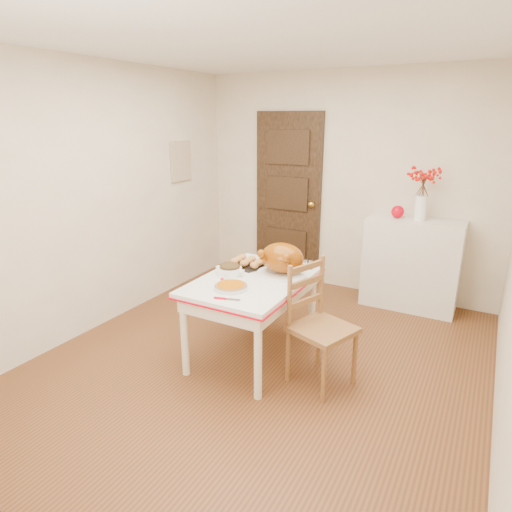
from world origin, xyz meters
The scene contains 20 objects.
floor centered at (0.00, 0.00, 0.00)m, with size 3.50×4.00×0.00m, color #4F2815.
ceiling centered at (0.00, 0.00, 2.50)m, with size 3.50×4.00×0.00m, color white.
wall_back centered at (0.00, 2.00, 1.25)m, with size 3.50×0.00×2.50m, color beige.
wall_front centered at (0.00, -2.00, 1.25)m, with size 3.50×0.00×2.50m, color beige.
wall_left centered at (-1.75, 0.00, 1.25)m, with size 0.00×4.00×2.50m, color beige.
door_back centered at (-0.70, 1.97, 1.03)m, with size 0.85×0.06×2.06m, color black.
photo_board centered at (-1.73, 1.20, 1.50)m, with size 0.03×0.35×0.45m, color #C4B892.
sideboard centered at (0.86, 1.78, 0.48)m, with size 0.97×0.43×0.97m, color silver.
kitchen_table centered at (-0.11, 0.04, 0.36)m, with size 0.82×1.20×0.72m, color white, non-canonical shape.
chair_oak centered at (0.54, -0.06, 0.48)m, with size 0.42×0.42×0.96m, color olive, non-canonical shape.
berry_vase centered at (0.89, 1.78, 1.23)m, with size 0.27×0.27×0.53m, color white, non-canonical shape.
apple centered at (0.66, 1.78, 1.04)m, with size 0.13×0.13×0.13m, color #C40013.
turkey_platter centered at (0.06, 0.23, 0.85)m, with size 0.43×0.35×0.27m, color #8D4003, non-canonical shape.
pumpkin_pie centered at (-0.15, -0.25, 0.74)m, with size 0.25×0.25×0.05m, color #B05400.
stuffing_dish centered at (-0.33, 0.02, 0.77)m, with size 0.26×0.20×0.10m, color brown, non-canonical shape.
rolls_tray centered at (-0.30, 0.29, 0.76)m, with size 0.29×0.23×0.08m, color #C38844, non-canonical shape.
pie_server centered at (-0.07, -0.44, 0.72)m, with size 0.20×0.06×0.01m, color silver, non-canonical shape.
carving_knife centered at (-0.23, -0.18, 0.72)m, with size 0.25×0.06×0.01m, color silver, non-canonical shape.
drinking_glass centered at (-0.03, 0.50, 0.77)m, with size 0.06×0.06×0.11m, color white.
shaker_pair centered at (0.19, 0.48, 0.76)m, with size 0.08×0.03×0.08m, color white, non-canonical shape.
Camera 1 is at (1.54, -2.92, 1.98)m, focal length 30.70 mm.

